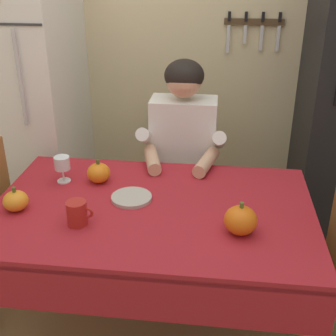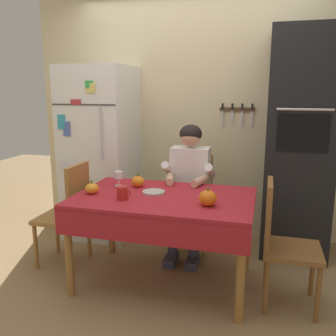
{
  "view_description": "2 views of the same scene",
  "coord_description": "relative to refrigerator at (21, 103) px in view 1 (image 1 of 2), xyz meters",
  "views": [
    {
      "loc": [
        0.27,
        -1.56,
        1.74
      ],
      "look_at": [
        0.06,
        0.17,
        0.89
      ],
      "focal_mm": 47.76,
      "sensor_mm": 36.0,
      "label": 1
    },
    {
      "loc": [
        0.76,
        -2.54,
        1.56
      ],
      "look_at": [
        0.01,
        0.19,
        0.95
      ],
      "focal_mm": 38.74,
      "sensor_mm": 36.0,
      "label": 2
    }
  ],
  "objects": [
    {
      "name": "back_wall_assembly",
      "position": [
        1.0,
        0.39,
        0.4
      ],
      "size": [
        3.7,
        0.13,
        2.6
      ],
      "color": "beige",
      "rests_on": "ground"
    },
    {
      "name": "refrigerator",
      "position": [
        0.0,
        0.0,
        0.0
      ],
      "size": [
        0.68,
        0.71,
        1.8
      ],
      "color": "white",
      "rests_on": "ground"
    },
    {
      "name": "dining_table",
      "position": [
        0.95,
        -0.88,
        -0.24
      ],
      "size": [
        1.4,
        0.9,
        0.74
      ],
      "color": "#9E6B33",
      "rests_on": "ground"
    },
    {
      "name": "chair_behind_person",
      "position": [
        1.03,
        -0.09,
        -0.39
      ],
      "size": [
        0.4,
        0.4,
        0.93
      ],
      "color": "#9E6B33",
      "rests_on": "ground"
    },
    {
      "name": "seated_person",
      "position": [
        1.03,
        -0.28,
        -0.16
      ],
      "size": [
        0.47,
        0.55,
        1.25
      ],
      "color": "#38384C",
      "rests_on": "ground"
    },
    {
      "name": "coffee_mug",
      "position": [
        0.67,
        -1.04,
        -0.11
      ],
      "size": [
        0.11,
        0.08,
        0.1
      ],
      "color": "#B2231E",
      "rests_on": "dining_table"
    },
    {
      "name": "wine_glass",
      "position": [
        0.49,
        -0.68,
        -0.07
      ],
      "size": [
        0.07,
        0.07,
        0.13
      ],
      "color": "white",
      "rests_on": "dining_table"
    },
    {
      "name": "pumpkin_large",
      "position": [
        1.32,
        -1.02,
        -0.1
      ],
      "size": [
        0.13,
        0.13,
        0.14
      ],
      "color": "orange",
      "rests_on": "dining_table"
    },
    {
      "name": "pumpkin_medium",
      "position": [
        0.38,
        -0.96,
        -0.12
      ],
      "size": [
        0.11,
        0.11,
        0.11
      ],
      "color": "orange",
      "rests_on": "dining_table"
    },
    {
      "name": "pumpkin_small",
      "position": [
        0.66,
        -0.66,
        -0.11
      ],
      "size": [
        0.11,
        0.11,
        0.12
      ],
      "color": "orange",
      "rests_on": "dining_table"
    },
    {
      "name": "serving_tray",
      "position": [
        0.85,
        -0.81,
        -0.15
      ],
      "size": [
        0.18,
        0.18,
        0.02
      ],
      "primitive_type": "cylinder",
      "color": "#B7B2A8",
      "rests_on": "dining_table"
    }
  ]
}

